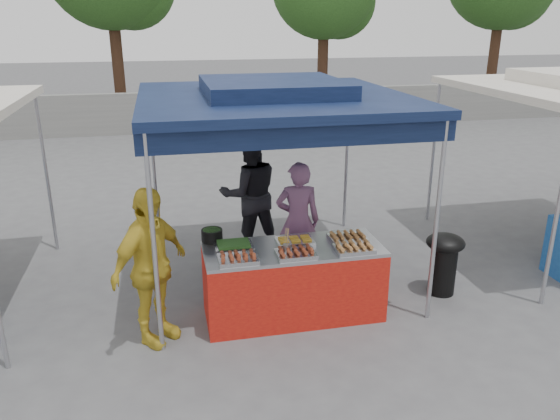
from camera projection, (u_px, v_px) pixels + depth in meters
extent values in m
plane|color=#505153|center=(291.00, 310.00, 6.47)|extent=(80.00, 80.00, 0.00)
cube|color=slate|center=(206.00, 111.00, 16.40)|extent=(40.00, 0.25, 1.20)
cylinder|color=#A8A8AF|center=(154.00, 248.00, 5.32)|extent=(0.05, 0.05, 2.30)
cylinder|color=#A8A8AF|center=(436.00, 225.00, 5.92)|extent=(0.05, 0.05, 2.30)
cylinder|color=#A8A8AF|center=(154.00, 169.00, 8.09)|extent=(0.05, 0.05, 2.30)
cylinder|color=#A8A8AF|center=(346.00, 158.00, 8.69)|extent=(0.05, 0.05, 2.30)
cube|color=#0E1A3A|center=(273.00, 98.00, 6.60)|extent=(3.20, 3.20, 0.10)
cube|color=#0E1A3A|center=(273.00, 87.00, 6.56)|extent=(1.65, 1.65, 0.18)
cube|color=#0E1A3A|center=(304.00, 135.00, 5.27)|extent=(3.20, 0.04, 0.25)
cylinder|color=#A8A8AF|center=(47.00, 175.00, 7.78)|extent=(0.05, 0.05, 2.30)
cylinder|color=#A8A8AF|center=(557.00, 215.00, 6.23)|extent=(0.05, 0.05, 2.30)
cylinder|color=#A8A8AF|center=(433.00, 154.00, 8.99)|extent=(0.05, 0.05, 2.30)
cylinder|color=#3A2316|center=(117.00, 54.00, 17.23)|extent=(0.36, 0.36, 4.35)
cylinder|color=#3A2316|center=(323.00, 59.00, 18.67)|extent=(0.36, 0.36, 3.86)
sphere|color=#28541C|center=(340.00, 2.00, 18.37)|extent=(2.42, 2.42, 2.42)
cylinder|color=#3A2316|center=(494.00, 50.00, 19.65)|extent=(0.36, 0.36, 4.28)
cube|color=#AE190F|center=(293.00, 283.00, 6.24)|extent=(2.00, 0.80, 0.81)
cube|color=#A8A8AF|center=(293.00, 249.00, 6.10)|extent=(2.00, 0.80, 0.04)
cube|color=#B3B3B8|center=(238.00, 259.00, 5.73)|extent=(0.42, 0.30, 0.05)
cube|color=maroon|center=(238.00, 256.00, 5.72)|extent=(0.35, 0.25, 0.02)
cube|color=#B3B3B8|center=(296.00, 254.00, 5.86)|extent=(0.42, 0.30, 0.05)
cube|color=maroon|center=(296.00, 251.00, 5.84)|extent=(0.35, 0.25, 0.02)
cube|color=#B3B3B8|center=(354.00, 249.00, 5.99)|extent=(0.42, 0.30, 0.05)
cube|color=#9D6735|center=(354.00, 246.00, 5.98)|extent=(0.35, 0.25, 0.02)
cube|color=#B3B3B8|center=(234.00, 247.00, 6.05)|extent=(0.42, 0.30, 0.05)
cube|color=#234E1A|center=(234.00, 244.00, 6.04)|extent=(0.35, 0.25, 0.02)
cube|color=#B3B3B8|center=(295.00, 242.00, 6.18)|extent=(0.42, 0.30, 0.05)
cube|color=#BE8B21|center=(295.00, 239.00, 6.17)|extent=(0.35, 0.25, 0.02)
cube|color=#B3B3B8|center=(348.00, 238.00, 6.27)|extent=(0.42, 0.30, 0.05)
cube|color=#9D6735|center=(348.00, 235.00, 6.26)|extent=(0.35, 0.25, 0.02)
cylinder|color=black|center=(212.00, 235.00, 6.24)|extent=(0.24, 0.24, 0.14)
cylinder|color=#A8A8AF|center=(287.00, 249.00, 5.91)|extent=(0.09, 0.09, 0.11)
cylinder|color=black|center=(443.00, 270.00, 6.78)|extent=(0.33, 0.33, 0.63)
ellipsoid|color=black|center=(446.00, 242.00, 6.65)|extent=(0.47, 0.47, 0.21)
cube|color=navy|center=(242.00, 285.00, 6.77)|extent=(0.47, 0.33, 0.28)
cube|color=navy|center=(304.00, 280.00, 6.85)|extent=(0.55, 0.38, 0.33)
cube|color=navy|center=(304.00, 256.00, 6.74)|extent=(0.53, 0.37, 0.32)
imported|color=#7B4E72|center=(298.00, 221.00, 7.05)|extent=(0.63, 0.46, 1.58)
imported|color=black|center=(250.00, 194.00, 7.75)|extent=(0.94, 0.76, 1.81)
imported|color=gold|center=(150.00, 267.00, 5.59)|extent=(1.00, 1.01, 1.71)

